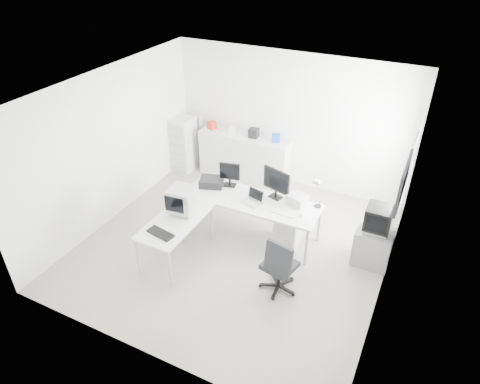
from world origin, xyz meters
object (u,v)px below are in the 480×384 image
at_px(side_desk, 177,239).
at_px(laptop, 252,198).
at_px(crt_tv, 378,220).
at_px(lcd_monitor_large, 276,184).
at_px(tv_cabinet, 372,247).
at_px(inkjet_printer, 211,182).
at_px(main_desk, 251,217).
at_px(filing_cabinet, 184,144).
at_px(crt_monitor, 182,202).
at_px(office_chair, 280,263).
at_px(lcd_monitor_small, 230,174).
at_px(drawer_pedestal, 289,229).
at_px(laser_printer, 297,199).
at_px(sideboard, 245,157).

distance_m(side_desk, laptop, 1.43).
xyz_separation_m(laptop, crt_tv, (2.06, 0.29, 0.00)).
xyz_separation_m(lcd_monitor_large, tv_cabinet, (1.76, -0.06, -0.71)).
relative_size(inkjet_printer, laptop, 1.21).
xyz_separation_m(main_desk, side_desk, (-0.85, -1.10, 0.00)).
relative_size(lcd_monitor_large, filing_cabinet, 0.45).
bearing_deg(crt_monitor, office_chair, -12.70).
bearing_deg(tv_cabinet, crt_monitor, -160.60).
bearing_deg(lcd_monitor_small, main_desk, -37.61).
bearing_deg(drawer_pedestal, lcd_monitor_large, 150.26).
xyz_separation_m(side_desk, filing_cabinet, (-1.54, 2.66, 0.24)).
distance_m(inkjet_printer, crt_monitor, 0.96).
height_order(drawer_pedestal, inkjet_printer, inkjet_printer).
distance_m(inkjet_printer, laptop, 0.92).
xyz_separation_m(drawer_pedestal, inkjet_printer, (-1.55, 0.05, 0.52)).
height_order(inkjet_printer, crt_monitor, crt_monitor).
relative_size(drawer_pedestal, office_chair, 0.59).
distance_m(inkjet_printer, lcd_monitor_large, 1.23).
bearing_deg(main_desk, office_chair, -47.55).
relative_size(laser_printer, crt_tv, 0.63).
relative_size(side_desk, tv_cabinet, 2.19).
xyz_separation_m(office_chair, filing_cabinet, (-3.35, 2.61, 0.11)).
height_order(lcd_monitor_small, laser_printer, lcd_monitor_small).
bearing_deg(filing_cabinet, crt_tv, -16.90).
distance_m(main_desk, lcd_monitor_large, 0.78).
bearing_deg(crt_tv, crt_monitor, -160.60).
bearing_deg(crt_monitor, filing_cabinet, 116.12).
bearing_deg(lcd_monitor_large, crt_tv, 14.99).
bearing_deg(laser_printer, drawer_pedestal, -91.77).
bearing_deg(crt_monitor, lcd_monitor_small, 68.26).
bearing_deg(crt_monitor, lcd_monitor_large, 36.02).
relative_size(lcd_monitor_small, lcd_monitor_large, 0.83).
height_order(drawer_pedestal, laptop, laptop).
height_order(laser_printer, office_chair, office_chair).
relative_size(lcd_monitor_small, sideboard, 0.23).
xyz_separation_m(main_desk, crt_tv, (2.11, 0.19, 0.49)).
bearing_deg(laptop, inkjet_printer, -178.07).
bearing_deg(crt_monitor, inkjet_printer, 83.51).
height_order(laptop, laser_printer, laptop).
height_order(crt_monitor, filing_cabinet, filing_cabinet).
relative_size(drawer_pedestal, lcd_monitor_small, 1.29).
bearing_deg(main_desk, side_desk, -127.69).
relative_size(drawer_pedestal, sideboard, 0.30).
bearing_deg(inkjet_printer, filing_cabinet, 117.61).
xyz_separation_m(side_desk, lcd_monitor_small, (0.30, 1.35, 0.61)).
height_order(main_desk, drawer_pedestal, main_desk).
bearing_deg(lcd_monitor_large, sideboard, 147.58).
bearing_deg(side_desk, crt_tv, 23.59).
height_order(laser_printer, filing_cabinet, filing_cabinet).
xyz_separation_m(laptop, office_chair, (0.91, -0.95, -0.35)).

